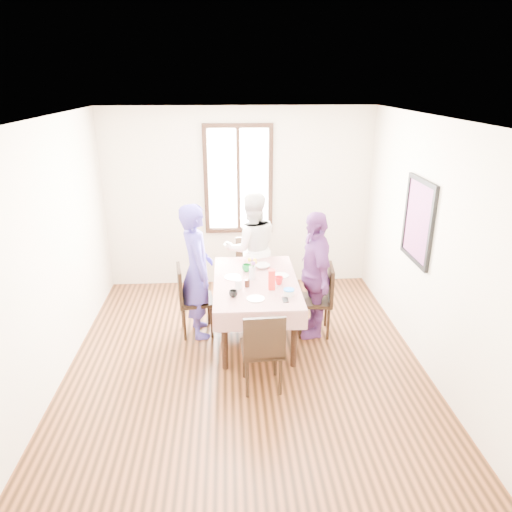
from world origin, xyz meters
name	(u,v)px	position (x,y,z in m)	size (l,w,h in m)	color
ground	(245,360)	(0.00, 0.00, 0.00)	(4.50, 4.50, 0.00)	black
back_wall	(239,199)	(0.00, 2.25, 1.35)	(4.00, 4.00, 0.00)	beige
right_wall	(429,247)	(2.00, 0.00, 1.35)	(4.50, 4.50, 0.00)	beige
window_frame	(238,180)	(0.00, 2.23, 1.65)	(1.02, 0.06, 1.62)	black
window_pane	(238,180)	(0.00, 2.24, 1.65)	(0.90, 0.02, 1.50)	white
art_poster	(419,221)	(1.98, 0.30, 1.55)	(0.04, 0.76, 0.96)	red
dining_table	(256,309)	(0.15, 0.54, 0.38)	(0.89, 1.50, 0.75)	black
tablecloth	(256,281)	(0.15, 0.54, 0.76)	(1.01, 1.62, 0.01)	#5A0000
chair_left	(196,300)	(-0.59, 0.68, 0.46)	(0.42, 0.42, 0.91)	black
chair_right	(314,300)	(0.89, 0.58, 0.46)	(0.42, 0.42, 0.91)	black
chair_far	(251,271)	(0.15, 1.57, 0.46)	(0.42, 0.42, 0.91)	black
chair_near	(262,348)	(0.15, -0.49, 0.46)	(0.42, 0.42, 0.91)	black
person_left	(196,271)	(-0.57, 0.68, 0.85)	(0.62, 0.41, 1.70)	#42359A
person_far	(251,248)	(0.15, 1.55, 0.81)	(0.79, 0.61, 1.62)	white
person_right	(314,275)	(0.87, 0.58, 0.80)	(0.94, 0.39, 1.60)	#643072
mug_black	(233,294)	(-0.13, 0.10, 0.80)	(0.10, 0.10, 0.08)	black
mug_flag	(279,281)	(0.42, 0.41, 0.81)	(0.10, 0.10, 0.09)	red
mug_green	(247,268)	(0.05, 0.84, 0.81)	(0.12, 0.12, 0.09)	#0C7226
serving_bowl	(262,266)	(0.26, 0.93, 0.79)	(0.19, 0.19, 0.05)	white
juice_carton	(272,280)	(0.32, 0.28, 0.88)	(0.08, 0.08, 0.24)	red
butter_tub	(289,293)	(0.50, 0.11, 0.79)	(0.12, 0.12, 0.06)	white
jam_jar	(247,283)	(0.04, 0.36, 0.81)	(0.06, 0.06, 0.09)	black
drinking_glass	(238,284)	(-0.06, 0.33, 0.82)	(0.08, 0.08, 0.11)	silver
smartphone	(285,300)	(0.45, -0.02, 0.77)	(0.07, 0.13, 0.01)	black
flower_vase	(252,273)	(0.11, 0.59, 0.84)	(0.08, 0.08, 0.16)	silver
plate_left	(233,277)	(-0.12, 0.64, 0.77)	(0.20, 0.20, 0.01)	white
plate_right	(281,275)	(0.47, 0.66, 0.77)	(0.20, 0.20, 0.01)	white
plate_near	(256,299)	(0.12, 0.03, 0.77)	(0.20, 0.20, 0.01)	white
butter_lid	(289,290)	(0.50, 0.11, 0.83)	(0.12, 0.12, 0.01)	blue
flower_bunch	(252,263)	(0.11, 0.59, 0.97)	(0.09, 0.09, 0.10)	yellow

